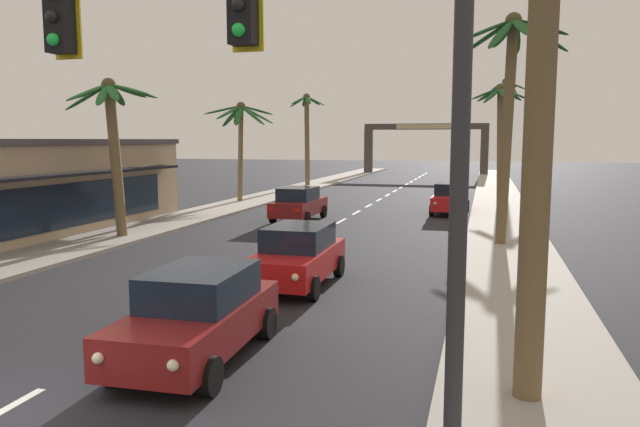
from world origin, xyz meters
TOP-DOWN VIEW (x-y plane):
  - sidewalk_right at (7.80, 20.00)m, footprint 3.20×110.00m
  - sidewalk_left at (-7.80, 20.00)m, footprint 3.20×110.00m
  - lane_markings at (0.41, 19.68)m, footprint 4.28×86.66m
  - traffic_signal_mast at (2.94, 0.75)m, footprint 10.80×0.41m
  - sedan_lead_at_stop_bar at (1.85, 3.34)m, footprint 2.06×4.50m
  - sedan_third_in_queue at (1.91, 9.21)m, footprint 1.97×4.46m
  - sedan_oncoming_far at (-2.12, 22.18)m, footprint 2.03×4.48m
  - sedan_parked_nearest_kerb at (5.07, 27.05)m, footprint 1.98×4.47m
  - palm_left_second at (-7.68, 14.88)m, footprint 3.95×3.78m
  - palm_left_third at (-8.14, 29.25)m, footprint 4.55×4.48m
  - palm_left_farthest at (-8.08, 43.55)m, footprint 3.23×3.12m
  - palm_right_second at (7.66, 17.01)m, footprint 4.22×4.36m
  - palm_right_third at (7.64, 31.13)m, footprint 3.41×3.39m
  - palm_right_farthest at (8.31, 45.27)m, footprint 3.51×3.70m
  - town_gateway_arch at (0.00, 64.87)m, footprint 14.38×0.90m

SIDE VIEW (x-z plane):
  - lane_markings at x=0.41m, z-range 0.00..0.01m
  - sidewalk_right at x=7.80m, z-range 0.00..0.14m
  - sidewalk_left at x=-7.80m, z-range 0.00..0.14m
  - sedan_lead_at_stop_bar at x=1.85m, z-range 0.01..1.69m
  - sedan_third_in_queue at x=1.91m, z-range 0.01..1.69m
  - sedan_oncoming_far at x=-2.12m, z-range 0.01..1.69m
  - sedan_parked_nearest_kerb at x=5.07m, z-range 0.01..1.69m
  - town_gateway_arch at x=0.00m, z-range 0.92..6.85m
  - palm_left_second at x=-7.68m, z-range 1.33..7.84m
  - palm_left_third at x=-8.14m, z-range 1.76..8.19m
  - traffic_signal_mast at x=2.94m, z-range 1.65..8.53m
  - palm_left_farthest at x=-8.08m, z-range 1.23..9.23m
  - palm_right_third at x=7.64m, z-range 1.57..8.92m
  - palm_right_farthest at x=8.31m, z-range 1.35..10.37m
  - palm_right_second at x=7.66m, z-range 1.83..10.46m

